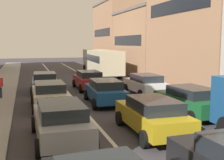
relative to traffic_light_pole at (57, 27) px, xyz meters
The scene contains 13 objects.
lane_stripe_left 21.66m from the traffic_light_pole, 82.59° to the left, with size 0.16×60.00×0.01m, color silver.
lane_stripe_right 22.35m from the traffic_light_pole, 73.78° to the left, with size 0.16×60.00×0.01m, color silver.
building_row_right 26.61m from the traffic_light_pole, 57.33° to the left, with size 7.20×43.90×12.05m.
traffic_light_pole is the anchor object (origin of this frame).
sedan_centre_lane_second 9.76m from the traffic_light_pole, 60.16° to the left, with size 2.11×4.33×1.49m.
wagon_left_lane_second 8.80m from the traffic_light_pole, 83.35° to the left, with size 2.11×4.32×1.49m.
hatchback_centre_lane_third 15.20m from the traffic_light_pole, 73.03° to the left, with size 2.21×4.37×1.49m.
sedan_left_lane_third 14.48m from the traffic_light_pole, 85.86° to the left, with size 2.08×4.31×1.49m.
coupe_centre_lane_fourth 20.65m from the traffic_light_pole, 77.11° to the left, with size 2.07×4.30×1.49m.
sedan_left_lane_fourth 20.03m from the traffic_light_pole, 86.73° to the left, with size 2.23×4.38×1.49m.
sedan_right_lane_behind_truck 13.21m from the traffic_light_pole, 53.00° to the left, with size 2.27×4.40×1.49m.
wagon_right_lane_far 18.39m from the traffic_light_pole, 64.21° to the left, with size 2.07×4.31×1.49m.
bus_mid_queue_primary 30.29m from the traffic_light_pole, 74.63° to the left, with size 3.10×10.59×2.90m.
Camera 1 is at (-4.70, -3.52, 3.68)m, focal length 46.14 mm.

